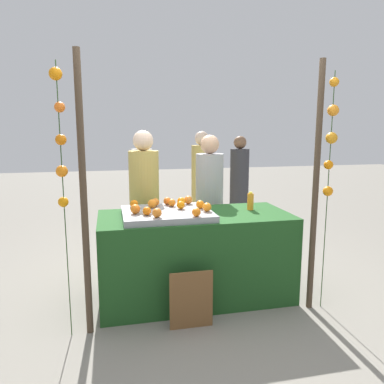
{
  "coord_description": "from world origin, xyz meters",
  "views": [
    {
      "loc": [
        -0.82,
        -3.49,
        1.71
      ],
      "look_at": [
        0.0,
        0.15,
        1.07
      ],
      "focal_mm": 34.72,
      "sensor_mm": 36.0,
      "label": 1
    }
  ],
  "objects_px": {
    "orange_1": "(181,205)",
    "juice_bottle": "(250,201)",
    "chalkboard_sign": "(191,300)",
    "stall_counter": "(195,256)",
    "vendor_right": "(209,208)",
    "vendor_left": "(145,210)",
    "orange_0": "(152,204)"
  },
  "relations": [
    {
      "from": "orange_1",
      "to": "juice_bottle",
      "type": "relative_size",
      "value": 0.42
    },
    {
      "from": "chalkboard_sign",
      "to": "orange_1",
      "type": "bearing_deg",
      "value": 87.44
    },
    {
      "from": "stall_counter",
      "to": "vendor_right",
      "type": "bearing_deg",
      "value": 64.65
    },
    {
      "from": "orange_1",
      "to": "vendor_right",
      "type": "xyz_separation_m",
      "value": [
        0.49,
        0.72,
        -0.21
      ]
    },
    {
      "from": "juice_bottle",
      "to": "vendor_left",
      "type": "distance_m",
      "value": 1.22
    },
    {
      "from": "stall_counter",
      "to": "orange_0",
      "type": "xyz_separation_m",
      "value": [
        -0.41,
        0.12,
        0.54
      ]
    },
    {
      "from": "stall_counter",
      "to": "orange_1",
      "type": "distance_m",
      "value": 0.55
    },
    {
      "from": "stall_counter",
      "to": "juice_bottle",
      "type": "xyz_separation_m",
      "value": [
        0.61,
        0.08,
        0.52
      ]
    },
    {
      "from": "stall_counter",
      "to": "chalkboard_sign",
      "type": "distance_m",
      "value": 0.63
    },
    {
      "from": "stall_counter",
      "to": "vendor_right",
      "type": "distance_m",
      "value": 0.86
    },
    {
      "from": "orange_1",
      "to": "orange_0",
      "type": "bearing_deg",
      "value": 157.95
    },
    {
      "from": "orange_0",
      "to": "vendor_right",
      "type": "bearing_deg",
      "value": 38.79
    },
    {
      "from": "vendor_left",
      "to": "stall_counter",
      "type": "bearing_deg",
      "value": -57.65
    },
    {
      "from": "juice_bottle",
      "to": "vendor_right",
      "type": "relative_size",
      "value": 0.12
    },
    {
      "from": "orange_1",
      "to": "vendor_left",
      "type": "relative_size",
      "value": 0.05
    },
    {
      "from": "chalkboard_sign",
      "to": "vendor_left",
      "type": "bearing_deg",
      "value": 101.83
    },
    {
      "from": "orange_1",
      "to": "juice_bottle",
      "type": "xyz_separation_m",
      "value": [
        0.76,
        0.07,
        -0.01
      ]
    },
    {
      "from": "juice_bottle",
      "to": "vendor_left",
      "type": "bearing_deg",
      "value": 149.85
    },
    {
      "from": "juice_bottle",
      "to": "chalkboard_sign",
      "type": "xyz_separation_m",
      "value": [
        -0.78,
        -0.66,
        -0.71
      ]
    },
    {
      "from": "orange_1",
      "to": "juice_bottle",
      "type": "distance_m",
      "value": 0.76
    },
    {
      "from": "orange_0",
      "to": "vendor_left",
      "type": "relative_size",
      "value": 0.05
    },
    {
      "from": "stall_counter",
      "to": "chalkboard_sign",
      "type": "xyz_separation_m",
      "value": [
        -0.17,
        -0.58,
        -0.18
      ]
    },
    {
      "from": "chalkboard_sign",
      "to": "vendor_right",
      "type": "bearing_deg",
      "value": 68.47
    },
    {
      "from": "stall_counter",
      "to": "orange_1",
      "type": "xyz_separation_m",
      "value": [
        -0.15,
        0.01,
        0.53
      ]
    },
    {
      "from": "orange_1",
      "to": "vendor_left",
      "type": "xyz_separation_m",
      "value": [
        -0.29,
        0.68,
        -0.18
      ]
    },
    {
      "from": "orange_1",
      "to": "vendor_right",
      "type": "height_order",
      "value": "vendor_right"
    },
    {
      "from": "orange_0",
      "to": "vendor_left",
      "type": "distance_m",
      "value": 0.6
    },
    {
      "from": "orange_0",
      "to": "vendor_left",
      "type": "bearing_deg",
      "value": 92.43
    },
    {
      "from": "orange_1",
      "to": "vendor_left",
      "type": "bearing_deg",
      "value": 113.15
    },
    {
      "from": "vendor_right",
      "to": "chalkboard_sign",
      "type": "bearing_deg",
      "value": -111.53
    },
    {
      "from": "orange_0",
      "to": "orange_1",
      "type": "xyz_separation_m",
      "value": [
        0.27,
        -0.11,
        -0.0
      ]
    },
    {
      "from": "orange_0",
      "to": "juice_bottle",
      "type": "distance_m",
      "value": 1.02
    }
  ]
}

